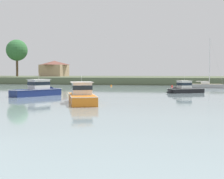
# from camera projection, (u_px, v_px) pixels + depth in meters

# --- Properties ---
(far_shore_bank) EXTENTS (249.79, 42.33, 1.93)m
(far_shore_bank) POSITION_uv_depth(u_px,v_px,m) (145.00, 80.00, 106.16)
(far_shore_bank) COLOR #4C563D
(far_shore_bank) RESTS_ON ground
(cruiser_black) EXTENTS (6.60, 4.98, 3.92)m
(cruiser_black) POSITION_uv_depth(u_px,v_px,m) (182.00, 90.00, 53.52)
(cruiser_black) COLOR black
(cruiser_black) RESTS_ON ground
(cruiser_navy) EXTENTS (6.20, 8.32, 3.98)m
(cruiser_navy) POSITION_uv_depth(u_px,v_px,m) (41.00, 92.00, 47.31)
(cruiser_navy) COLOR navy
(cruiser_navy) RESTS_ON ground
(sailboat_grey) EXTENTS (7.07, 1.98, 11.15)m
(sailboat_grey) POSITION_uv_depth(u_px,v_px,m) (206.00, 87.00, 70.50)
(sailboat_grey) COLOR gray
(sailboat_grey) RESTS_ON ground
(cruiser_orange) EXTENTS (5.42, 9.06, 4.02)m
(cruiser_orange) POSITION_uv_depth(u_px,v_px,m) (81.00, 98.00, 36.13)
(cruiser_orange) COLOR orange
(cruiser_orange) RESTS_ON ground
(mooring_buoy_orange) EXTENTS (0.48, 0.48, 0.53)m
(mooring_buoy_orange) POSITION_uv_depth(u_px,v_px,m) (111.00, 86.00, 79.82)
(mooring_buoy_orange) COLOR orange
(mooring_buoy_orange) RESTS_ON ground
(mooring_buoy_red) EXTENTS (0.48, 0.48, 0.53)m
(mooring_buoy_red) POSITION_uv_depth(u_px,v_px,m) (172.00, 86.00, 76.73)
(mooring_buoy_red) COLOR red
(mooring_buoy_red) RESTS_ON ground
(shore_tree_center_left) EXTENTS (7.27, 7.27, 12.62)m
(shore_tree_center_left) POSITION_uv_depth(u_px,v_px,m) (17.00, 50.00, 112.92)
(shore_tree_center_left) COLOR brown
(shore_tree_center_left) RESTS_ON far_shore_bank
(cottage_behind_trees) EXTENTS (8.46, 10.51, 5.50)m
(cottage_behind_trees) POSITION_uv_depth(u_px,v_px,m) (54.00, 68.00, 117.42)
(cottage_behind_trees) COLOR tan
(cottage_behind_trees) RESTS_ON far_shore_bank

